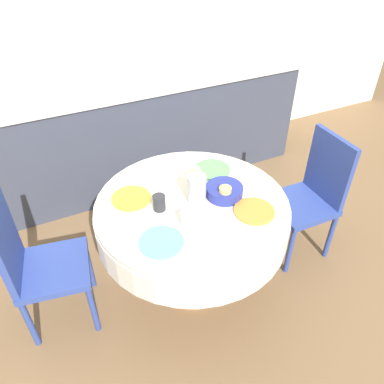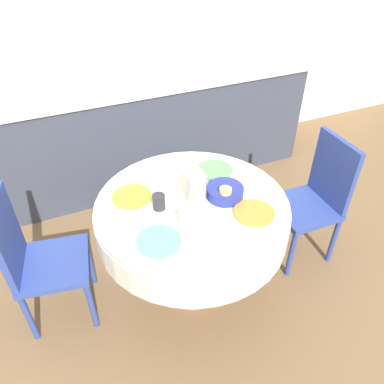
% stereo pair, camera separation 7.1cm
% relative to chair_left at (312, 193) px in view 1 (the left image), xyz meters
% --- Properties ---
extents(ground_plane, '(12.00, 12.00, 0.00)m').
position_rel_chair_left_xyz_m(ground_plane, '(-0.91, 0.02, -0.50)').
color(ground_plane, brown).
extents(wall_back, '(7.00, 0.05, 2.60)m').
position_rel_chair_left_xyz_m(wall_back, '(-0.91, 1.74, 0.80)').
color(wall_back, silver).
rests_on(wall_back, ground_plane).
extents(kitchen_counter, '(3.24, 0.64, 0.95)m').
position_rel_chair_left_xyz_m(kitchen_counter, '(-0.91, 1.40, -0.03)').
color(kitchen_counter, '#383D4C').
rests_on(kitchen_counter, ground_plane).
extents(dining_table, '(1.14, 1.14, 0.72)m').
position_rel_chair_left_xyz_m(dining_table, '(-0.91, 0.02, 0.09)').
color(dining_table, tan).
rests_on(dining_table, ground_plane).
extents(chair_left, '(0.41, 0.41, 0.92)m').
position_rel_chair_left_xyz_m(chair_left, '(0.00, 0.00, 0.00)').
color(chair_left, '#2D428E').
rests_on(chair_left, ground_plane).
extents(chair_right, '(0.46, 0.46, 0.92)m').
position_rel_chair_left_xyz_m(chair_right, '(-1.81, 0.18, 0.00)').
color(chair_right, '#2D428E').
rests_on(chair_right, ground_plane).
extents(plate_near_left, '(0.23, 0.23, 0.01)m').
position_rel_chair_left_xyz_m(plate_near_left, '(-1.19, -0.20, 0.23)').
color(plate_near_left, '#60BCB7').
rests_on(plate_near_left, dining_table).
extents(cup_near_left, '(0.07, 0.07, 0.09)m').
position_rel_chair_left_xyz_m(cup_near_left, '(-1.02, -0.14, 0.27)').
color(cup_near_left, white).
rests_on(cup_near_left, dining_table).
extents(plate_near_right, '(0.23, 0.23, 0.01)m').
position_rel_chair_left_xyz_m(plate_near_right, '(-0.63, -0.20, 0.23)').
color(plate_near_right, orange).
rests_on(plate_near_right, dining_table).
extents(cup_near_right, '(0.07, 0.07, 0.09)m').
position_rel_chair_left_xyz_m(cup_near_right, '(-0.73, -0.04, 0.27)').
color(cup_near_right, '#DBB766').
rests_on(cup_near_right, dining_table).
extents(plate_far_left, '(0.23, 0.23, 0.01)m').
position_rel_chair_left_xyz_m(plate_far_left, '(-1.22, 0.21, 0.23)').
color(plate_far_left, yellow).
rests_on(plate_far_left, dining_table).
extents(cup_far_left, '(0.07, 0.07, 0.09)m').
position_rel_chair_left_xyz_m(cup_far_left, '(-1.10, 0.05, 0.27)').
color(cup_far_left, '#28282D').
rests_on(cup_far_left, dining_table).
extents(plate_far_right, '(0.23, 0.23, 0.01)m').
position_rel_chair_left_xyz_m(plate_far_right, '(-0.65, 0.27, 0.23)').
color(plate_far_right, '#5BA85B').
rests_on(plate_far_right, dining_table).
extents(cup_far_right, '(0.07, 0.07, 0.09)m').
position_rel_chair_left_xyz_m(cup_far_right, '(-0.81, 0.18, 0.27)').
color(cup_far_right, '#DBB766').
rests_on(cup_far_right, dining_table).
extents(coffee_carafe, '(0.11, 0.11, 0.24)m').
position_rel_chair_left_xyz_m(coffee_carafe, '(-0.88, 0.03, 0.32)').
color(coffee_carafe, '#B2B2B7').
rests_on(coffee_carafe, dining_table).
extents(fruit_bowl, '(0.22, 0.22, 0.06)m').
position_rel_chair_left_xyz_m(fruit_bowl, '(-0.71, 0.00, 0.25)').
color(fruit_bowl, navy).
rests_on(fruit_bowl, dining_table).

